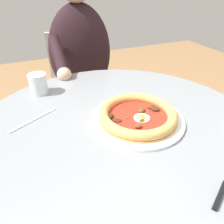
% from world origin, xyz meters
% --- Properties ---
extents(dining_table, '(1.00, 1.00, 0.72)m').
position_xyz_m(dining_table, '(0.00, 0.00, 0.56)').
color(dining_table, gray).
rests_on(dining_table, ground).
extents(pizza_on_plate, '(0.32, 0.32, 0.04)m').
position_xyz_m(pizza_on_plate, '(-0.07, 0.00, 0.74)').
color(pizza_on_plate, white).
rests_on(pizza_on_plate, dining_table).
extents(water_glass, '(0.07, 0.07, 0.08)m').
position_xyz_m(water_glass, '(0.21, -0.35, 0.75)').
color(water_glass, silver).
rests_on(water_glass, dining_table).
extents(steak_knife, '(0.18, 0.11, 0.01)m').
position_xyz_m(steak_knife, '(-0.12, 0.32, 0.72)').
color(steak_knife, silver).
rests_on(steak_knife, dining_table).
extents(fork_utensil, '(0.17, 0.10, 0.00)m').
position_xyz_m(fork_utensil, '(0.26, -0.14, 0.72)').
color(fork_utensil, '#BCBCC1').
rests_on(fork_utensil, dining_table).
extents(diner_person, '(0.40, 0.49, 1.20)m').
position_xyz_m(diner_person, '(-0.08, -0.74, 0.54)').
color(diner_person, '#282833').
rests_on(diner_person, ground).
extents(cafe_chair_diner, '(0.48, 0.48, 0.82)m').
position_xyz_m(cafe_chair_diner, '(-0.10, -0.89, 0.50)').
color(cafe_chair_diner, beige).
rests_on(cafe_chair_diner, ground).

